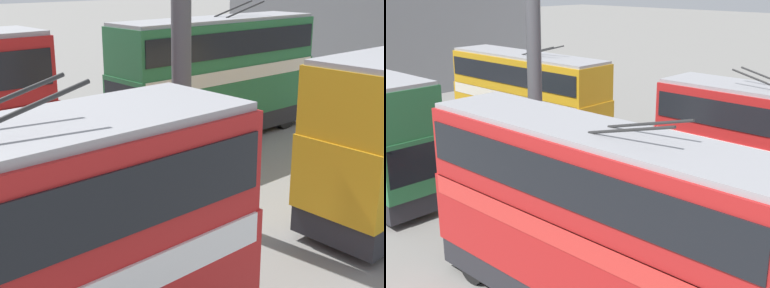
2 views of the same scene
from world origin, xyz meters
The scene contains 3 objects.
support_column_far centered at (11.33, 0.00, 4.25)m, with size 1.02×1.02×8.75m.
bus_right_far centered at (17.47, 4.66, 2.96)m, with size 10.00×2.54×5.82m.
oil_drum centered at (9.49, -2.21, 0.45)m, with size 0.64×0.64×0.90m.
Camera 1 is at (1.40, -11.36, 6.91)m, focal length 50.00 mm.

